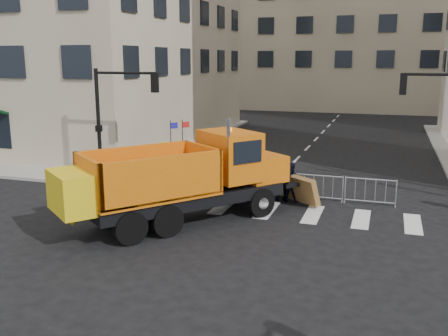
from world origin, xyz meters
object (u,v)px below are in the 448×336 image
(cop_a, at_px, (261,176))
(cop_c, at_px, (283,178))
(plow_truck, at_px, (180,177))
(worker, at_px, (165,163))
(cop_b, at_px, (290,182))

(cop_a, xyz_separation_m, cop_c, (0.94, 0.00, -0.03))
(plow_truck, xyz_separation_m, worker, (-2.74, 4.66, -0.58))
(plow_truck, height_order, cop_a, plow_truck)
(cop_a, height_order, cop_c, cop_a)
(plow_truck, xyz_separation_m, cop_b, (3.24, 3.96, -0.87))
(plow_truck, relative_size, cop_b, 5.66)
(cop_c, height_order, worker, worker)
(cop_a, relative_size, cop_b, 1.22)
(plow_truck, height_order, worker, plow_truck)
(cop_a, relative_size, worker, 1.04)
(cop_c, xyz_separation_m, worker, (-5.67, 0.70, 0.15))
(plow_truck, bearing_deg, cop_c, 1.70)
(cop_a, bearing_deg, plow_truck, 47.22)
(cop_a, xyz_separation_m, worker, (-4.73, 0.70, 0.11))
(cop_b, relative_size, cop_c, 0.85)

